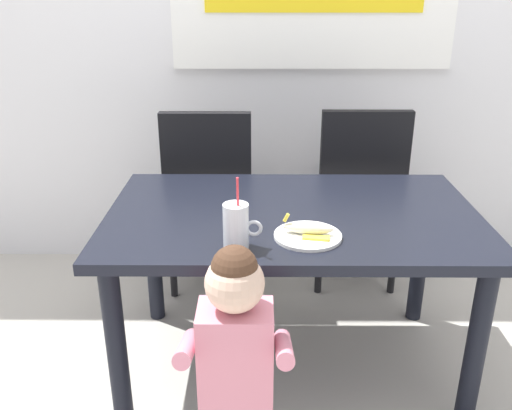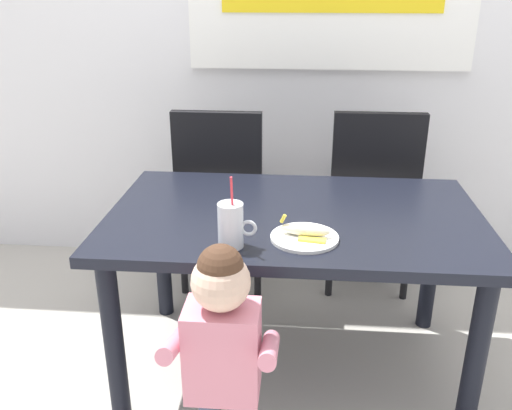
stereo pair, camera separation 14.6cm
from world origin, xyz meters
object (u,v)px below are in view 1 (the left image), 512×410
Objects in this scene: peeled_banana at (309,229)px; milk_cup at (236,228)px; dining_chair_left at (210,190)px; dining_table at (292,234)px; snack_plate at (308,236)px; toddler_standing at (236,343)px; dining_chair_right at (358,188)px.

milk_cup is at bearing -162.32° from peeled_banana.
milk_cup is (0.17, -0.94, 0.23)m from dining_chair_left.
snack_plate reaches higher than dining_table.
toddler_standing is 4.79× the size of peeled_banana.
dining_chair_right is (0.37, 0.68, -0.06)m from dining_table.
dining_chair_left is at bearing 115.54° from peeled_banana.
milk_cup is 0.26m from snack_plate.
dining_chair_right reaches higher than toddler_standing.
peeled_banana is at bearing 115.54° from dining_chair_left.
toddler_standing is 3.64× the size of snack_plate.
dining_table is 0.78m from dining_chair_right.
dining_chair_right is at bearing 69.98° from snack_plate.
snack_plate is (0.24, 0.07, -0.06)m from milk_cup.
snack_plate is (0.23, 0.35, 0.18)m from toddler_standing.
dining_chair_right is 1.38m from toddler_standing.
dining_table is 0.75m from dining_chair_left.
peeled_banana is at bearing 70.05° from dining_chair_right.
peeled_banana is (0.24, 0.35, 0.21)m from toddler_standing.
snack_plate is at bearing 56.26° from toddler_standing.
dining_table is 0.25m from snack_plate.
milk_cup reaches higher than peeled_banana.
dining_chair_right reaches higher than peeled_banana.
dining_table is at bearing 61.56° from dining_chair_right.
toddler_standing is 3.34× the size of milk_cup.
dining_chair_right is 1.15× the size of toddler_standing.
milk_cup is at bearing -123.61° from dining_table.
dining_chair_right is at bearing 61.56° from dining_table.
dining_chair_right reaches higher than milk_cup.
dining_chair_left reaches higher than snack_plate.
dining_chair_right is 0.98m from snack_plate.
dining_table is 7.99× the size of peeled_banana.
milk_cup is at bearing 91.15° from toddler_standing.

